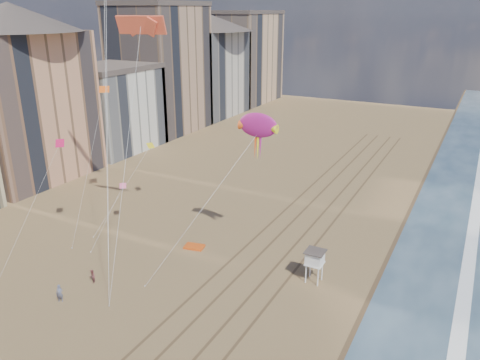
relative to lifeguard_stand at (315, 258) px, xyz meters
name	(u,v)px	position (x,y,z in m)	size (l,w,h in m)	color
wet_sand	(433,243)	(10.25, 15.19, -2.79)	(260.00, 260.00, 0.00)	#42301E
foam	(470,251)	(14.45, 15.19, -2.79)	(260.00, 260.00, 0.00)	white
tracks	(279,247)	(-6.20, 5.19, -2.78)	(7.68, 120.00, 0.01)	brown
buildings	(144,75)	(-54.48, 40.78, 10.76)	(34.72, 131.35, 29.00)	#C6B284
lifeguard_stand	(315,258)	(0.00, 0.00, 0.00)	(2.01, 2.01, 3.62)	white
grounded_kite	(194,247)	(-15.34, 0.33, -2.66)	(2.33, 1.49, 0.27)	#DF4E12
show_kite	(258,126)	(-7.78, 2.00, 12.89)	(6.00, 6.15, 20.00)	#A21971
kite_flyer_a	(60,293)	(-20.98, -15.23, -1.86)	(0.68, 0.44, 1.86)	slate
kite_flyer_b	(92,276)	(-20.64, -11.20, -2.04)	(0.73, 0.57, 1.50)	brown
small_kites	(109,130)	(-28.70, 1.73, 10.10)	(5.63, 15.40, 12.27)	gold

